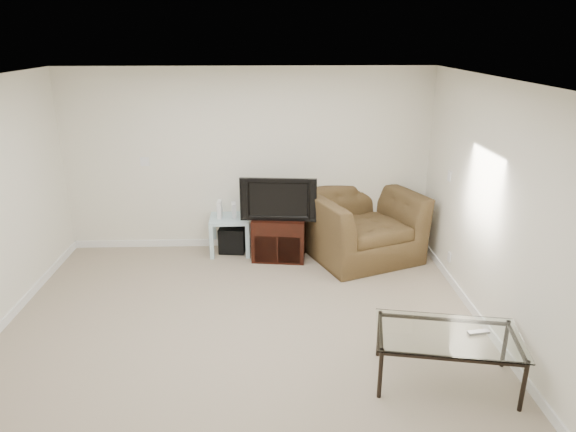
{
  "coord_description": "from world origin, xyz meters",
  "views": [
    {
      "loc": [
        0.29,
        -4.38,
        2.89
      ],
      "look_at": [
        0.5,
        1.2,
        0.9
      ],
      "focal_mm": 32.0,
      "sensor_mm": 36.0,
      "label": 1
    }
  ],
  "objects_px": {
    "tv_stand": "(279,237)",
    "coffee_table": "(446,358)",
    "television": "(279,197)",
    "side_table": "(230,234)",
    "recliner": "(363,215)",
    "subwoofer": "(233,239)"
  },
  "relations": [
    {
      "from": "tv_stand",
      "to": "coffee_table",
      "type": "distance_m",
      "value": 3.04
    },
    {
      "from": "television",
      "to": "side_table",
      "type": "distance_m",
      "value": 0.94
    },
    {
      "from": "tv_stand",
      "to": "coffee_table",
      "type": "relative_size",
      "value": 0.58
    },
    {
      "from": "side_table",
      "to": "recliner",
      "type": "bearing_deg",
      "value": -7.29
    },
    {
      "from": "coffee_table",
      "to": "subwoofer",
      "type": "bearing_deg",
      "value": 124.48
    },
    {
      "from": "television",
      "to": "recliner",
      "type": "xyz_separation_m",
      "value": [
        1.12,
        0.03,
        -0.26
      ]
    },
    {
      "from": "subwoofer",
      "to": "coffee_table",
      "type": "relative_size",
      "value": 0.29
    },
    {
      "from": "television",
      "to": "recliner",
      "type": "relative_size",
      "value": 0.67
    },
    {
      "from": "subwoofer",
      "to": "recliner",
      "type": "distance_m",
      "value": 1.83
    },
    {
      "from": "television",
      "to": "recliner",
      "type": "height_order",
      "value": "recliner"
    },
    {
      "from": "tv_stand",
      "to": "side_table",
      "type": "relative_size",
      "value": 1.3
    },
    {
      "from": "television",
      "to": "subwoofer",
      "type": "height_order",
      "value": "television"
    },
    {
      "from": "tv_stand",
      "to": "coffee_table",
      "type": "xyz_separation_m",
      "value": [
        1.39,
        -2.71,
        -0.05
      ]
    },
    {
      "from": "side_table",
      "to": "recliner",
      "type": "height_order",
      "value": "recliner"
    },
    {
      "from": "side_table",
      "to": "recliner",
      "type": "relative_size",
      "value": 0.39
    },
    {
      "from": "tv_stand",
      "to": "television",
      "type": "xyz_separation_m",
      "value": [
        -0.0,
        -0.03,
        0.58
      ]
    },
    {
      "from": "subwoofer",
      "to": "recliner",
      "type": "xyz_separation_m",
      "value": [
        1.77,
        -0.25,
        0.42
      ]
    },
    {
      "from": "side_table",
      "to": "coffee_table",
      "type": "relative_size",
      "value": 0.44
    },
    {
      "from": "recliner",
      "to": "tv_stand",
      "type": "bearing_deg",
      "value": 158.14
    },
    {
      "from": "recliner",
      "to": "subwoofer",
      "type": "bearing_deg",
      "value": 150.01
    },
    {
      "from": "recliner",
      "to": "coffee_table",
      "type": "bearing_deg",
      "value": -106.26
    },
    {
      "from": "television",
      "to": "side_table",
      "type": "relative_size",
      "value": 1.72
    }
  ]
}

